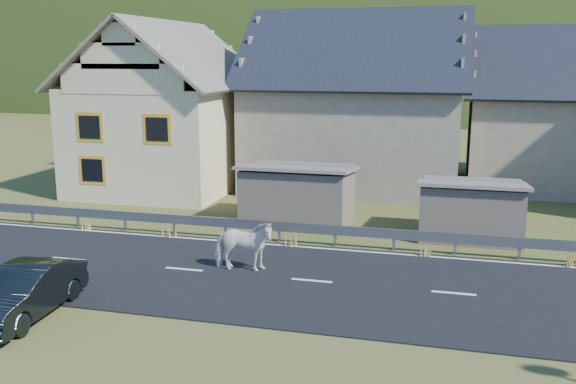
# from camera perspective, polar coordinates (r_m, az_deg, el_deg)

# --- Properties ---
(ground) EXTENTS (160.00, 160.00, 0.00)m
(ground) POSITION_cam_1_polar(r_m,az_deg,el_deg) (18.80, 2.13, -7.99)
(ground) COLOR #384516
(ground) RESTS_ON ground
(road) EXTENTS (60.00, 7.00, 0.04)m
(road) POSITION_cam_1_polar(r_m,az_deg,el_deg) (18.79, 2.13, -7.94)
(road) COLOR black
(road) RESTS_ON ground
(lane_markings) EXTENTS (60.00, 6.60, 0.01)m
(lane_markings) POSITION_cam_1_polar(r_m,az_deg,el_deg) (18.78, 2.13, -7.87)
(lane_markings) COLOR silver
(lane_markings) RESTS_ON road
(guardrail) EXTENTS (28.10, 0.09, 0.75)m
(guardrail) POSITION_cam_1_polar(r_m,az_deg,el_deg) (22.07, 4.23, -3.44)
(guardrail) COLOR #93969B
(guardrail) RESTS_ON ground
(shed_left) EXTENTS (4.30, 3.30, 2.40)m
(shed_left) POSITION_cam_1_polar(r_m,az_deg,el_deg) (25.02, 0.92, -0.30)
(shed_left) COLOR #6E6254
(shed_left) RESTS_ON ground
(shed_right) EXTENTS (3.80, 2.90, 2.20)m
(shed_right) POSITION_cam_1_polar(r_m,az_deg,el_deg) (23.89, 15.96, -1.61)
(shed_right) COLOR #6E6254
(shed_right) RESTS_ON ground
(house_cream) EXTENTS (7.80, 9.80, 8.30)m
(house_cream) POSITION_cam_1_polar(r_m,az_deg,el_deg) (32.41, -10.68, 8.12)
(house_cream) COLOR beige
(house_cream) RESTS_ON ground
(house_stone_a) EXTENTS (10.80, 9.80, 8.90)m
(house_stone_a) POSITION_cam_1_polar(r_m,az_deg,el_deg) (32.66, 6.27, 8.77)
(house_stone_a) COLOR gray
(house_stone_a) RESTS_ON ground
(house_stone_b) EXTENTS (9.80, 8.80, 8.10)m
(house_stone_b) POSITION_cam_1_polar(r_m,az_deg,el_deg) (34.71, 23.46, 7.39)
(house_stone_b) COLOR gray
(house_stone_b) RESTS_ON ground
(mountain) EXTENTS (440.00, 280.00, 260.00)m
(mountain) POSITION_cam_1_polar(r_m,az_deg,el_deg) (199.02, 14.92, 3.93)
(mountain) COLOR #203814
(mountain) RESTS_ON ground
(conifer_patch) EXTENTS (76.00, 50.00, 28.00)m
(conifer_patch) POSITION_cam_1_polar(r_m,az_deg,el_deg) (140.19, -10.34, 11.60)
(conifer_patch) COLOR black
(conifer_patch) RESTS_ON ground
(horse) EXTENTS (1.06, 1.96, 1.58)m
(horse) POSITION_cam_1_polar(r_m,az_deg,el_deg) (19.43, -4.02, -4.76)
(horse) COLOR silver
(horse) RESTS_ON road
(car) EXTENTS (1.60, 3.99, 1.29)m
(car) POSITION_cam_1_polar(r_m,az_deg,el_deg) (17.50, -22.36, -8.23)
(car) COLOR black
(car) RESTS_ON ground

